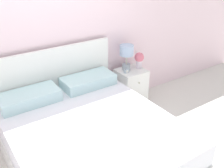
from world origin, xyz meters
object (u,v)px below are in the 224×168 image
Objects in this scene: table_lamp at (127,53)px; flower_vase at (139,59)px; bed at (88,138)px; nightstand at (131,88)px; alarm_clock at (126,71)px.

flower_vase is at bearing -17.19° from table_lamp.
bed is 1.38m from nightstand.
table_lamp is at bearing 162.81° from flower_vase.
bed is 1.48m from table_lamp.
flower_vase is 3.98× the size of alarm_clock.
nightstand is 1.57× the size of table_lamp.
table_lamp is at bearing 35.11° from bed.
table_lamp is (1.12, 0.79, 0.56)m from bed.
nightstand is 0.57m from table_lamp.
flower_vase is (1.32, 0.73, 0.44)m from bed.
nightstand is at bearing 14.98° from alarm_clock.
table_lamp is 6.11× the size of alarm_clock.
alarm_clock is (-0.07, -0.09, -0.23)m from table_lamp.
bed is 1.30m from alarm_clock.
nightstand is 0.35m from alarm_clock.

